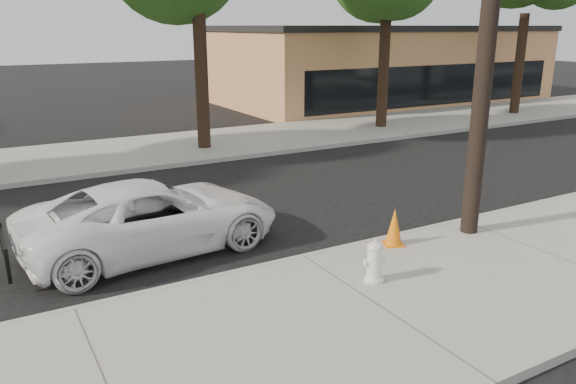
{
  "coord_description": "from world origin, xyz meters",
  "views": [
    {
      "loc": [
        -4.96,
        -10.22,
        4.19
      ],
      "look_at": [
        0.37,
        -0.9,
        1.0
      ],
      "focal_mm": 35.0,
      "sensor_mm": 36.0,
      "label": 1
    }
  ],
  "objects": [
    {
      "name": "fire_hydrant",
      "position": [
        0.46,
        -3.59,
        0.48
      ],
      "size": [
        0.37,
        0.33,
        0.68
      ],
      "rotation": [
        0.0,
        0.0,
        -0.25
      ],
      "color": "white",
      "rests_on": "near_sidewalk"
    },
    {
      "name": "building_main",
      "position": [
        16.0,
        16.0,
        2.0
      ],
      "size": [
        18.0,
        10.0,
        4.0
      ],
      "primitive_type": "cube",
      "color": "#C07A50",
      "rests_on": "ground"
    },
    {
      "name": "police_cruiser",
      "position": [
        -2.18,
        -0.13,
        0.68
      ],
      "size": [
        5.1,
        2.68,
        1.37
      ],
      "primitive_type": "imported",
      "rotation": [
        0.0,
        0.0,
        1.66
      ],
      "color": "white",
      "rests_on": "ground"
    },
    {
      "name": "curb_near",
      "position": [
        0.0,
        -2.1,
        0.07
      ],
      "size": [
        90.0,
        0.12,
        0.16
      ],
      "primitive_type": "cube",
      "color": "#9E9B93",
      "rests_on": "ground"
    },
    {
      "name": "near_sidewalk",
      "position": [
        0.0,
        -4.3,
        0.07
      ],
      "size": [
        90.0,
        4.4,
        0.15
      ],
      "primitive_type": "cube",
      "color": "gray",
      "rests_on": "ground"
    },
    {
      "name": "ground",
      "position": [
        0.0,
        0.0,
        0.0
      ],
      "size": [
        120.0,
        120.0,
        0.0
      ],
      "primitive_type": "plane",
      "color": "black",
      "rests_on": "ground"
    },
    {
      "name": "traffic_cone",
      "position": [
        1.78,
        -2.5,
        0.5
      ],
      "size": [
        0.5,
        0.5,
        0.73
      ],
      "rotation": [
        0.0,
        0.0,
        -0.43
      ],
      "color": "orange",
      "rests_on": "near_sidewalk"
    },
    {
      "name": "far_sidewalk",
      "position": [
        0.0,
        8.5,
        0.07
      ],
      "size": [
        90.0,
        5.0,
        0.15
      ],
      "primitive_type": "cube",
      "color": "gray",
      "rests_on": "ground"
    }
  ]
}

